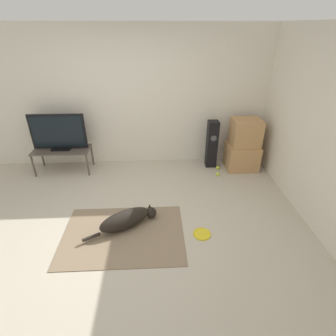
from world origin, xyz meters
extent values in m
plane|color=#BCB29E|center=(0.00, 0.00, 0.00)|extent=(12.00, 12.00, 0.00)
cube|color=silver|center=(0.00, 2.10, 1.27)|extent=(8.00, 0.06, 2.55)
cube|color=silver|center=(2.60, 0.00, 1.27)|extent=(0.06, 8.00, 2.55)
cube|color=#847056|center=(-0.02, -0.12, 0.01)|extent=(1.62, 1.16, 0.01)
ellipsoid|color=black|center=(-0.01, 0.02, 0.15)|extent=(0.75, 0.56, 0.27)
sphere|color=black|center=(0.35, 0.22, 0.09)|extent=(0.16, 0.16, 0.16)
cone|color=black|center=(0.33, 0.26, 0.18)|extent=(0.05, 0.05, 0.07)
cone|color=black|center=(0.37, 0.19, 0.18)|extent=(0.05, 0.05, 0.07)
cylinder|color=black|center=(-0.43, -0.22, 0.07)|extent=(0.23, 0.15, 0.04)
cylinder|color=yellow|center=(1.04, -0.17, 0.01)|extent=(0.24, 0.24, 0.02)
torus|color=yellow|center=(1.04, -0.17, 0.02)|extent=(0.24, 0.24, 0.02)
cube|color=tan|center=(2.11, 1.69, 0.24)|extent=(0.59, 0.51, 0.48)
cube|color=tan|center=(2.12, 1.71, 0.73)|extent=(0.52, 0.45, 0.50)
cube|color=black|center=(1.53, 1.80, 0.46)|extent=(0.20, 0.20, 0.93)
cylinder|color=#4C4C51|center=(1.53, 1.70, 0.63)|extent=(0.11, 0.00, 0.11)
cube|color=brown|center=(-1.32, 1.74, 0.44)|extent=(1.04, 0.48, 0.02)
cylinder|color=brown|center=(-1.81, 1.53, 0.22)|extent=(0.04, 0.04, 0.43)
cylinder|color=brown|center=(-0.83, 1.53, 0.22)|extent=(0.04, 0.04, 0.43)
cylinder|color=brown|center=(-1.81, 1.95, 0.22)|extent=(0.04, 0.04, 0.43)
cylinder|color=brown|center=(-0.83, 1.95, 0.22)|extent=(0.04, 0.04, 0.43)
cube|color=black|center=(-1.32, 1.74, 0.46)|extent=(0.35, 0.20, 0.03)
cube|color=black|center=(-1.32, 1.75, 0.80)|extent=(0.99, 0.04, 0.65)
cube|color=black|center=(-1.32, 1.73, 0.80)|extent=(0.91, 0.01, 0.58)
sphere|color=#C6E033|center=(1.64, 1.62, 0.03)|extent=(0.07, 0.07, 0.07)
sphere|color=#C6E033|center=(1.59, 1.38, 0.03)|extent=(0.07, 0.07, 0.07)
camera|label=1|loc=(0.44, -2.81, 2.50)|focal=28.00mm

